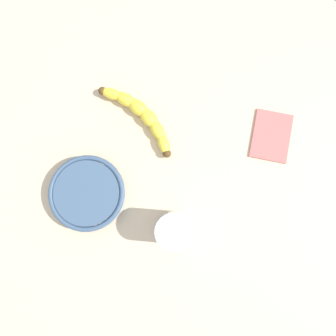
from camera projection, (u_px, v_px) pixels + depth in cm
name	position (u px, v px, depth cm)	size (l,w,h in cm)	color
wooden_tabletop	(159.00, 164.00, 76.43)	(120.00, 120.00, 3.00)	beige
banana	(141.00, 115.00, 74.42)	(10.07, 23.79, 3.54)	yellow
smoothie_glass	(173.00, 229.00, 67.95)	(7.89, 7.89, 11.35)	silver
ceramic_bowl	(88.00, 193.00, 71.70)	(18.02, 18.02, 4.10)	#3D5675
folded_napkin	(271.00, 136.00, 75.36)	(12.43, 9.26, 0.60)	#BC6660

